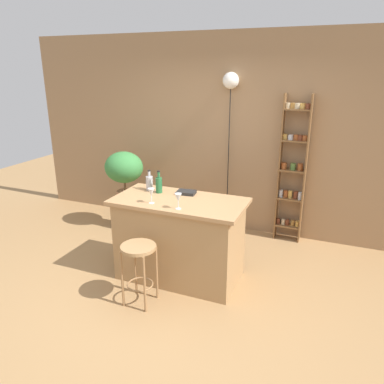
% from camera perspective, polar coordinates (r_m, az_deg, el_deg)
% --- Properties ---
extents(ground, '(12.00, 12.00, 0.00)m').
position_cam_1_polar(ground, '(4.22, -3.59, -14.71)').
color(ground, '#A37A4C').
extents(back_wall, '(6.40, 0.10, 2.80)m').
position_cam_1_polar(back_wall, '(5.42, 5.20, 8.79)').
color(back_wall, '#997551').
rests_on(back_wall, ground).
extents(kitchen_counter, '(1.46, 0.74, 0.95)m').
position_cam_1_polar(kitchen_counter, '(4.22, -1.93, -7.22)').
color(kitchen_counter, '#A87F51').
rests_on(kitchen_counter, ground).
extents(bar_stool, '(0.35, 0.35, 0.65)m').
position_cam_1_polar(bar_stool, '(3.80, -8.18, -10.35)').
color(bar_stool, '#997047').
rests_on(bar_stool, ground).
extents(spice_shelf, '(0.36, 0.17, 2.01)m').
position_cam_1_polar(spice_shelf, '(5.15, 15.23, 3.65)').
color(spice_shelf, brown).
rests_on(spice_shelf, ground).
extents(plant_stool, '(0.28, 0.28, 0.40)m').
position_cam_1_polar(plant_stool, '(5.69, -10.02, -3.51)').
color(plant_stool, '#2D2823').
rests_on(plant_stool, ground).
extents(potted_plant, '(0.57, 0.51, 0.77)m').
position_cam_1_polar(potted_plant, '(5.47, -10.43, 3.38)').
color(potted_plant, '#A86B4C').
rests_on(potted_plant, plant_stool).
extents(bottle_soda_blue, '(0.08, 0.08, 0.26)m').
position_cam_1_polar(bottle_soda_blue, '(4.26, -5.12, 1.16)').
color(bottle_soda_blue, '#236638').
rests_on(bottle_soda_blue, kitchen_counter).
extents(bottle_olive_oil, '(0.08, 0.08, 0.24)m').
position_cam_1_polar(bottle_olive_oil, '(4.36, -6.58, 1.45)').
color(bottle_olive_oil, '#B2B2B7').
rests_on(bottle_olive_oil, kitchen_counter).
extents(wine_glass_left, '(0.07, 0.07, 0.16)m').
position_cam_1_polar(wine_glass_left, '(3.74, -2.15, -0.93)').
color(wine_glass_left, silver).
rests_on(wine_glass_left, kitchen_counter).
extents(wine_glass_center, '(0.07, 0.07, 0.16)m').
position_cam_1_polar(wine_glass_center, '(3.92, -6.29, -0.11)').
color(wine_glass_center, silver).
rests_on(wine_glass_center, kitchen_counter).
extents(cookbook, '(0.22, 0.17, 0.03)m').
position_cam_1_polar(cookbook, '(4.22, -0.90, -0.06)').
color(cookbook, black).
rests_on(cookbook, kitchen_counter).
extents(pendant_globe_light, '(0.22, 0.22, 2.27)m').
position_cam_1_polar(pendant_globe_light, '(5.22, 5.99, 16.40)').
color(pendant_globe_light, black).
rests_on(pendant_globe_light, ground).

